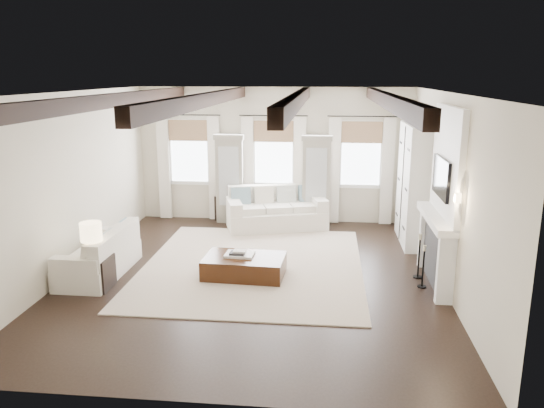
# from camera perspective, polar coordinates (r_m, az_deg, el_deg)

# --- Properties ---
(ground) EXTENTS (7.50, 7.50, 0.00)m
(ground) POSITION_cam_1_polar(r_m,az_deg,el_deg) (9.50, -2.05, -7.77)
(ground) COLOR black
(ground) RESTS_ON ground
(room_shell) EXTENTS (6.54, 7.54, 3.22)m
(room_shell) POSITION_cam_1_polar(r_m,az_deg,el_deg) (9.78, 2.93, 4.37)
(room_shell) COLOR beige
(room_shell) RESTS_ON ground
(area_rug) EXTENTS (4.03, 4.64, 0.02)m
(area_rug) POSITION_cam_1_polar(r_m,az_deg,el_deg) (9.99, -2.06, -6.59)
(area_rug) COLOR #BFAD98
(area_rug) RESTS_ON ground
(sofa_back) EXTENTS (2.44, 1.61, 0.96)m
(sofa_back) POSITION_cam_1_polar(r_m,az_deg,el_deg) (12.31, 0.43, -0.79)
(sofa_back) COLOR white
(sofa_back) RESTS_ON ground
(sofa_left) EXTENTS (0.89, 1.93, 0.82)m
(sofa_left) POSITION_cam_1_polar(r_m,az_deg,el_deg) (9.95, -17.81, -5.39)
(sofa_left) COLOR white
(sofa_left) RESTS_ON ground
(ottoman) EXTENTS (1.45, 0.95, 0.37)m
(ottoman) POSITION_cam_1_polar(r_m,az_deg,el_deg) (9.43, -2.98, -6.74)
(ottoman) COLOR black
(ottoman) RESTS_ON ground
(tray) EXTENTS (0.52, 0.41, 0.04)m
(tray) POSITION_cam_1_polar(r_m,az_deg,el_deg) (9.43, -3.51, -5.43)
(tray) COLOR white
(tray) RESTS_ON ottoman
(book_lower) EXTENTS (0.27, 0.21, 0.04)m
(book_lower) POSITION_cam_1_polar(r_m,az_deg,el_deg) (9.38, -3.74, -5.29)
(book_lower) COLOR #262628
(book_lower) RESTS_ON tray
(book_upper) EXTENTS (0.23, 0.18, 0.03)m
(book_upper) POSITION_cam_1_polar(r_m,az_deg,el_deg) (9.38, -3.48, -5.07)
(book_upper) COLOR beige
(book_upper) RESTS_ON book_lower
(side_table_front) EXTENTS (0.54, 0.54, 0.54)m
(side_table_front) POSITION_cam_1_polar(r_m,az_deg,el_deg) (9.38, -18.56, -7.04)
(side_table_front) COLOR black
(side_table_front) RESTS_ON ground
(lamp_front) EXTENTS (0.35, 0.35, 0.60)m
(lamp_front) POSITION_cam_1_polar(r_m,az_deg,el_deg) (9.17, -18.88, -3.07)
(lamp_front) COLOR black
(lamp_front) RESTS_ON side_table_front
(side_table_back) EXTENTS (0.40, 0.40, 0.60)m
(side_table_back) POSITION_cam_1_polar(r_m,az_deg,el_deg) (13.10, -5.18, -0.32)
(side_table_back) COLOR black
(side_table_back) RESTS_ON ground
(lamp_back) EXTENTS (0.36, 0.36, 0.62)m
(lamp_back) POSITION_cam_1_polar(r_m,az_deg,el_deg) (12.94, -5.24, 2.78)
(lamp_back) COLOR black
(lamp_back) RESTS_ON side_table_back
(candlestick_near) EXTENTS (0.15, 0.15, 0.74)m
(candlestick_near) POSITION_cam_1_polar(r_m,az_deg,el_deg) (9.27, 15.93, -6.84)
(candlestick_near) COLOR black
(candlestick_near) RESTS_ON ground
(candlestick_far) EXTENTS (0.16, 0.16, 0.80)m
(candlestick_far) POSITION_cam_1_polar(r_m,az_deg,el_deg) (9.67, 15.51, -5.78)
(candlestick_far) COLOR black
(candlestick_far) RESTS_ON ground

